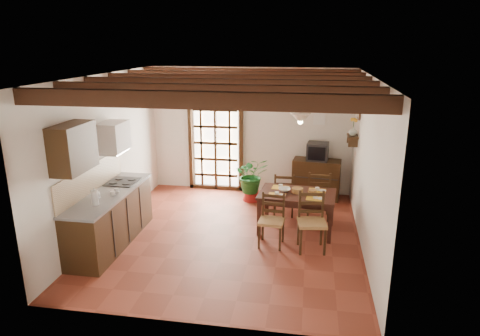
% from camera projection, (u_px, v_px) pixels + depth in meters
% --- Properties ---
extents(ground_plane, '(5.00, 5.00, 0.00)m').
position_uv_depth(ground_plane, '(231.00, 236.00, 7.63)').
color(ground_plane, brown).
extents(room_shell, '(4.52, 5.02, 2.81)m').
position_uv_depth(room_shell, '(230.00, 136.00, 7.11)').
color(room_shell, silver).
rests_on(room_shell, ground_plane).
extents(ceiling_beams, '(4.50, 4.34, 0.20)m').
position_uv_depth(ceiling_beams, '(230.00, 83.00, 6.86)').
color(ceiling_beams, black).
rests_on(ceiling_beams, room_shell).
extents(french_door, '(1.26, 0.11, 2.32)m').
position_uv_depth(french_door, '(216.00, 140.00, 9.73)').
color(french_door, white).
rests_on(french_door, ground_plane).
extents(kitchen_counter, '(0.64, 2.25, 1.38)m').
position_uv_depth(kitchen_counter, '(111.00, 217.00, 7.23)').
color(kitchen_counter, black).
rests_on(kitchen_counter, ground_plane).
extents(upper_cabinet, '(0.35, 0.80, 0.70)m').
position_uv_depth(upper_cabinet, '(73.00, 148.00, 6.19)').
color(upper_cabinet, black).
rests_on(upper_cabinet, room_shell).
extents(range_hood, '(0.38, 0.60, 0.54)m').
position_uv_depth(range_hood, '(113.00, 137.00, 7.40)').
color(range_hood, white).
rests_on(range_hood, room_shell).
extents(counter_items, '(0.50, 1.43, 0.25)m').
position_uv_depth(counter_items, '(111.00, 188.00, 7.17)').
color(counter_items, black).
rests_on(counter_items, kitchen_counter).
extents(dining_table, '(1.41, 0.97, 0.73)m').
position_uv_depth(dining_table, '(297.00, 198.00, 7.66)').
color(dining_table, '#321710').
rests_on(dining_table, ground_plane).
extents(chair_near_left, '(0.44, 0.42, 0.89)m').
position_uv_depth(chair_near_left, '(271.00, 230.00, 7.21)').
color(chair_near_left, '#A17844').
rests_on(chair_near_left, ground_plane).
extents(chair_near_right, '(0.50, 0.49, 0.98)m').
position_uv_depth(chair_near_right, '(311.00, 233.00, 7.04)').
color(chair_near_right, '#A17844').
rests_on(chair_near_right, ground_plane).
extents(chair_far_left, '(0.42, 0.40, 0.88)m').
position_uv_depth(chair_far_left, '(284.00, 201.00, 8.48)').
color(chair_far_left, '#A17844').
rests_on(chair_far_left, ground_plane).
extents(chair_far_right, '(0.46, 0.43, 0.97)m').
position_uv_depth(chair_far_right, '(318.00, 203.00, 8.31)').
color(chair_far_right, '#A17844').
rests_on(chair_far_right, ground_plane).
extents(table_setting, '(0.98, 0.65, 0.09)m').
position_uv_depth(table_setting, '(297.00, 193.00, 7.64)').
color(table_setting, gold).
rests_on(table_setting, dining_table).
extents(table_bowl, '(0.23, 0.23, 0.05)m').
position_uv_depth(table_bowl, '(284.00, 190.00, 7.73)').
color(table_bowl, white).
rests_on(table_bowl, dining_table).
extents(sideboard, '(1.06, 0.57, 0.86)m').
position_uv_depth(sideboard, '(316.00, 179.00, 9.37)').
color(sideboard, black).
rests_on(sideboard, ground_plane).
extents(crt_tv, '(0.49, 0.46, 0.38)m').
position_uv_depth(crt_tv, '(318.00, 151.00, 9.19)').
color(crt_tv, black).
rests_on(crt_tv, sideboard).
extents(fuse_box, '(0.25, 0.03, 0.32)m').
position_uv_depth(fuse_box, '(319.00, 117.00, 9.24)').
color(fuse_box, white).
rests_on(fuse_box, room_shell).
extents(plant_pot, '(0.39, 0.39, 0.24)m').
position_uv_depth(plant_pot, '(252.00, 195.00, 9.31)').
color(plant_pot, maroon).
rests_on(plant_pot, ground_plane).
extents(potted_plant, '(2.23, 2.06, 2.04)m').
position_uv_depth(potted_plant, '(252.00, 175.00, 9.18)').
color(potted_plant, '#144C19').
rests_on(potted_plant, ground_plane).
extents(wall_shelf, '(0.20, 0.42, 0.20)m').
position_uv_depth(wall_shelf, '(353.00, 138.00, 8.37)').
color(wall_shelf, black).
rests_on(wall_shelf, room_shell).
extents(shelf_vase, '(0.15, 0.15, 0.15)m').
position_uv_depth(shelf_vase, '(353.00, 131.00, 8.33)').
color(shelf_vase, '#B2BFB2').
rests_on(shelf_vase, wall_shelf).
extents(shelf_flowers, '(0.14, 0.14, 0.36)m').
position_uv_depth(shelf_flowers, '(354.00, 120.00, 8.27)').
color(shelf_flowers, gold).
rests_on(shelf_flowers, shelf_vase).
extents(framed_picture, '(0.03, 0.32, 0.32)m').
position_uv_depth(framed_picture, '(359.00, 111.00, 8.20)').
color(framed_picture, brown).
rests_on(framed_picture, room_shell).
extents(pendant_lamp, '(0.36, 0.36, 0.84)m').
position_uv_depth(pendant_lamp, '(300.00, 117.00, 7.35)').
color(pendant_lamp, black).
rests_on(pendant_lamp, room_shell).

